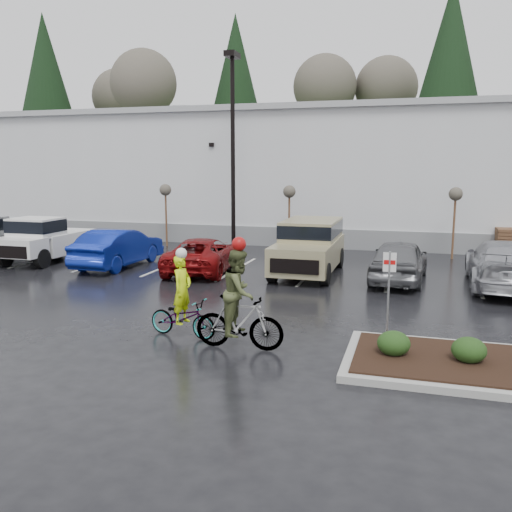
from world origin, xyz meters
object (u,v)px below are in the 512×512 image
(fire_lane_sign, at_px, (389,285))
(car_blue, at_px, (119,248))
(lamppost, at_px, (233,132))
(car_red, at_px, (203,255))
(car_far_silver, at_px, (504,264))
(sapling_mid, at_px, (289,195))
(sapling_east, at_px, (455,198))
(pickup_white, at_px, (51,238))
(suv_tan, at_px, (308,248))
(sapling_west, at_px, (165,193))
(cyclist_hivis, at_px, (183,309))
(car_grey, at_px, (399,260))
(pallet_stack_a, at_px, (510,243))
(cyclist_olive, at_px, (239,309))

(fire_lane_sign, bearing_deg, car_blue, 148.03)
(lamppost, distance_m, car_red, 6.99)
(car_blue, distance_m, car_far_silver, 14.69)
(sapling_mid, distance_m, sapling_east, 7.50)
(fire_lane_sign, xyz_separation_m, car_blue, (-11.18, 6.98, -0.62))
(pickup_white, height_order, suv_tan, suv_tan)
(sapling_mid, distance_m, suv_tan, 5.79)
(lamppost, relative_size, fire_lane_sign, 4.19)
(sapling_west, xyz_separation_m, suv_tan, (8.45, -5.18, -1.70))
(pickup_white, relative_size, car_far_silver, 0.92)
(fire_lane_sign, bearing_deg, pickup_white, 153.17)
(pickup_white, height_order, car_far_silver, pickup_white)
(cyclist_hivis, bearing_deg, lamppost, 22.23)
(sapling_east, height_order, pickup_white, sapling_east)
(car_grey, height_order, cyclist_hivis, cyclist_hivis)
(car_red, distance_m, suv_tan, 4.16)
(cyclist_hivis, bearing_deg, sapling_west, 36.04)
(sapling_mid, height_order, car_red, sapling_mid)
(fire_lane_sign, bearing_deg, cyclist_hivis, -169.77)
(pallet_stack_a, height_order, car_red, pallet_stack_a)
(suv_tan, bearing_deg, car_red, -170.77)
(cyclist_olive, bearing_deg, pallet_stack_a, -29.27)
(suv_tan, height_order, car_far_silver, suv_tan)
(pallet_stack_a, height_order, cyclist_olive, cyclist_olive)
(suv_tan, xyz_separation_m, car_grey, (3.39, -0.40, -0.26))
(lamppost, bearing_deg, suv_tan, -43.22)
(suv_tan, relative_size, cyclist_hivis, 2.31)
(sapling_east, distance_m, pickup_white, 17.95)
(sapling_mid, xyz_separation_m, cyclist_olive, (2.08, -14.12, -1.80))
(sapling_east, bearing_deg, lamppost, -174.29)
(fire_lane_sign, distance_m, car_blue, 13.19)
(pallet_stack_a, relative_size, car_far_silver, 0.24)
(sapling_mid, height_order, pickup_white, sapling_mid)
(sapling_west, distance_m, car_blue, 6.17)
(car_blue, height_order, suv_tan, suv_tan)
(sapling_west, xyz_separation_m, car_blue, (0.62, -5.82, -1.94))
(lamppost, distance_m, sapling_mid, 4.00)
(fire_lane_sign, xyz_separation_m, cyclist_hivis, (-4.82, -0.87, -0.72))
(car_blue, distance_m, suv_tan, 7.86)
(sapling_west, bearing_deg, suv_tan, -31.52)
(fire_lane_sign, height_order, cyclist_olive, cyclist_olive)
(car_red, relative_size, car_far_silver, 0.85)
(pickup_white, height_order, cyclist_olive, cyclist_olive)
(pallet_stack_a, distance_m, car_blue, 17.28)
(pallet_stack_a, bearing_deg, cyclist_hivis, -122.98)
(sapling_east, bearing_deg, fire_lane_sign, -99.75)
(lamppost, bearing_deg, fire_lane_sign, -56.54)
(sapling_east, bearing_deg, car_red, -148.74)
(car_grey, bearing_deg, fire_lane_sign, 93.68)
(suv_tan, bearing_deg, car_grey, -6.76)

